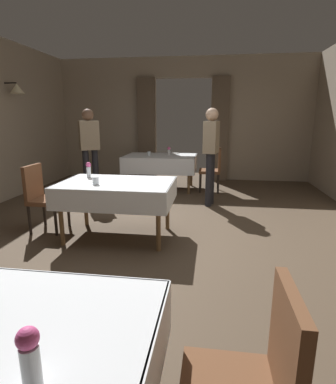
{
  "coord_description": "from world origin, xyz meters",
  "views": [
    {
      "loc": [
        0.76,
        -3.78,
        1.57
      ],
      "look_at": [
        0.19,
        0.18,
        0.59
      ],
      "focal_mm": 28.81,
      "sensor_mm": 36.0,
      "label": 1
    }
  ],
  "objects_px": {
    "dining_table_near": "(7,350)",
    "person_diner_standing_aside": "(90,146)",
    "chair_near_right": "(253,382)",
    "flower_vase_far": "(169,151)",
    "dining_table_mid": "(117,189)",
    "glass_far_c": "(149,153)",
    "glass_mid_b": "(96,181)",
    "chair_mid_left": "(42,195)",
    "dining_table_far": "(161,160)",
    "flower_vase_near": "(30,356)",
    "chair_far_right": "(214,168)",
    "flower_vase_mid": "(89,169)",
    "person_waiter_by_doorway": "(211,149)",
    "plate_far_b": "(175,153)"
  },
  "relations": [
    {
      "from": "chair_near_right",
      "to": "chair_mid_left",
      "type": "distance_m",
      "value": 3.76
    },
    {
      "from": "dining_table_mid",
      "to": "chair_far_right",
      "type": "height_order",
      "value": "chair_far_right"
    },
    {
      "from": "chair_near_right",
      "to": "glass_far_c",
      "type": "xyz_separation_m",
      "value": [
        -1.56,
        5.52,
        0.28
      ]
    },
    {
      "from": "dining_table_far",
      "to": "person_diner_standing_aside",
      "type": "bearing_deg",
      "value": -142.78
    },
    {
      "from": "chair_mid_left",
      "to": "person_diner_standing_aside",
      "type": "relative_size",
      "value": 0.54
    },
    {
      "from": "chair_far_right",
      "to": "flower_vase_mid",
      "type": "xyz_separation_m",
      "value": [
        -1.73,
        -2.56,
        0.35
      ]
    },
    {
      "from": "dining_table_mid",
      "to": "plate_far_b",
      "type": "relative_size",
      "value": 6.88
    },
    {
      "from": "chair_near_right",
      "to": "chair_mid_left",
      "type": "xyz_separation_m",
      "value": [
        -2.52,
        2.79,
        0.0
      ]
    },
    {
      "from": "dining_table_mid",
      "to": "flower_vase_near",
      "type": "height_order",
      "value": "flower_vase_near"
    },
    {
      "from": "dining_table_mid",
      "to": "flower_vase_near",
      "type": "relative_size",
      "value": 6.9
    },
    {
      "from": "dining_table_far",
      "to": "flower_vase_mid",
      "type": "relative_size",
      "value": 7.34
    },
    {
      "from": "glass_far_c",
      "to": "dining_table_near",
      "type": "bearing_deg",
      "value": -84.27
    },
    {
      "from": "dining_table_near",
      "to": "dining_table_far",
      "type": "relative_size",
      "value": 0.79
    },
    {
      "from": "glass_mid_b",
      "to": "glass_far_c",
      "type": "height_order",
      "value": "glass_mid_b"
    },
    {
      "from": "dining_table_mid",
      "to": "flower_vase_mid",
      "type": "bearing_deg",
      "value": 152.02
    },
    {
      "from": "dining_table_near",
      "to": "person_diner_standing_aside",
      "type": "height_order",
      "value": "person_diner_standing_aside"
    },
    {
      "from": "dining_table_mid",
      "to": "glass_far_c",
      "type": "distance_m",
      "value": 2.83
    },
    {
      "from": "dining_table_near",
      "to": "chair_far_right",
      "type": "xyz_separation_m",
      "value": [
        0.84,
        5.63,
        -0.13
      ]
    },
    {
      "from": "flower_vase_near",
      "to": "flower_vase_mid",
      "type": "relative_size",
      "value": 1.0
    },
    {
      "from": "dining_table_mid",
      "to": "glass_far_c",
      "type": "height_order",
      "value": "glass_far_c"
    },
    {
      "from": "glass_far_c",
      "to": "chair_far_right",
      "type": "bearing_deg",
      "value": -0.27
    },
    {
      "from": "dining_table_mid",
      "to": "flower_vase_mid",
      "type": "xyz_separation_m",
      "value": [
        -0.48,
        0.25,
        0.2
      ]
    },
    {
      "from": "glass_far_c",
      "to": "flower_vase_near",
      "type": "bearing_deg",
      "value": -81.88
    },
    {
      "from": "flower_vase_far",
      "to": "dining_table_far",
      "type": "bearing_deg",
      "value": -158.25
    },
    {
      "from": "glass_mid_b",
      "to": "person_diner_standing_aside",
      "type": "bearing_deg",
      "value": 113.54
    },
    {
      "from": "chair_far_right",
      "to": "flower_vase_far",
      "type": "height_order",
      "value": "flower_vase_far"
    },
    {
      "from": "chair_far_right",
      "to": "flower_vase_near",
      "type": "relative_size",
      "value": 4.41
    },
    {
      "from": "dining_table_mid",
      "to": "chair_near_right",
      "type": "bearing_deg",
      "value": -62.37
    },
    {
      "from": "dining_table_far",
      "to": "person_diner_standing_aside",
      "type": "height_order",
      "value": "person_diner_standing_aside"
    },
    {
      "from": "glass_mid_b",
      "to": "flower_vase_far",
      "type": "xyz_separation_m",
      "value": [
        0.48,
        3.15,
        0.05
      ]
    },
    {
      "from": "dining_table_near",
      "to": "glass_mid_b",
      "type": "height_order",
      "value": "glass_mid_b"
    },
    {
      "from": "dining_table_mid",
      "to": "dining_table_far",
      "type": "height_order",
      "value": "same"
    },
    {
      "from": "flower_vase_mid",
      "to": "person_waiter_by_doorway",
      "type": "relative_size",
      "value": 0.12
    },
    {
      "from": "dining_table_far",
      "to": "dining_table_mid",
      "type": "bearing_deg",
      "value": -91.83
    },
    {
      "from": "flower_vase_mid",
      "to": "dining_table_far",
      "type": "bearing_deg",
      "value": 77.78
    },
    {
      "from": "dining_table_near",
      "to": "flower_vase_near",
      "type": "distance_m",
      "value": 0.42
    },
    {
      "from": "dining_table_mid",
      "to": "chair_near_right",
      "type": "distance_m",
      "value": 3.04
    },
    {
      "from": "glass_mid_b",
      "to": "person_diner_standing_aside",
      "type": "height_order",
      "value": "person_diner_standing_aside"
    },
    {
      "from": "chair_mid_left",
      "to": "glass_mid_b",
      "type": "xyz_separation_m",
      "value": [
        0.91,
        -0.29,
        0.28
      ]
    },
    {
      "from": "flower_vase_near",
      "to": "person_diner_standing_aside",
      "type": "relative_size",
      "value": 0.12
    },
    {
      "from": "person_waiter_by_doorway",
      "to": "glass_mid_b",
      "type": "bearing_deg",
      "value": -125.95
    },
    {
      "from": "chair_near_right",
      "to": "glass_mid_b",
      "type": "distance_m",
      "value": 2.99
    },
    {
      "from": "dining_table_near",
      "to": "person_diner_standing_aside",
      "type": "xyz_separation_m",
      "value": [
        -1.55,
        4.76,
        0.38
      ]
    },
    {
      "from": "person_diner_standing_aside",
      "to": "dining_table_near",
      "type": "bearing_deg",
      "value": -71.92
    },
    {
      "from": "flower_vase_near",
      "to": "plate_far_b",
      "type": "relative_size",
      "value": 1.0
    },
    {
      "from": "chair_near_right",
      "to": "flower_vase_far",
      "type": "bearing_deg",
      "value": 101.41
    },
    {
      "from": "glass_mid_b",
      "to": "glass_far_c",
      "type": "xyz_separation_m",
      "value": [
        0.05,
        3.02,
        -0.0
      ]
    },
    {
      "from": "dining_table_mid",
      "to": "flower_vase_near",
      "type": "xyz_separation_m",
      "value": [
        0.69,
        -3.05,
        0.2
      ]
    },
    {
      "from": "glass_mid_b",
      "to": "flower_vase_far",
      "type": "bearing_deg",
      "value": 81.41
    },
    {
      "from": "glass_mid_b",
      "to": "dining_table_near",
      "type": "bearing_deg",
      "value": -76.66
    }
  ]
}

